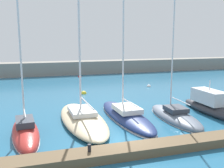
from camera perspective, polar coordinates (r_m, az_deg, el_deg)
name	(u,v)px	position (r m, az deg, el deg)	size (l,w,h in m)	color
ground_plane	(122,144)	(17.58, 2.23, -13.09)	(120.00, 120.00, 0.00)	#236084
dock_pier	(132,151)	(15.99, 4.35, -14.46)	(25.60, 1.50, 0.56)	brown
breakwater_seawall	(62,68)	(50.84, -10.91, 3.48)	(108.00, 3.40, 2.52)	gray
sailboat_red_second	(25,131)	(19.77, -18.60, -9.88)	(2.41, 7.43, 16.13)	#B72D28
sailboat_sand_third	(83,118)	(21.68, -6.53, -7.40)	(3.61, 10.50, 18.50)	beige
sailboat_navy_fourth	(126,114)	(22.60, 3.11, -6.72)	(2.98, 10.35, 18.34)	navy
sailboat_slate_fifth	(175,116)	(23.24, 13.73, -6.81)	(2.70, 7.71, 16.54)	slate
motorboat_charcoal_sixth	(211,106)	(26.05, 21.07, -4.47)	(2.23, 8.20, 3.22)	#2D2D33
mooring_buoy_yellow	(84,94)	(32.85, -6.28, -2.16)	(0.74, 0.74, 0.74)	yellow
mooring_buoy_red	(80,77)	(47.04, -7.15, 1.52)	(0.64, 0.64, 0.64)	red
mooring_buoy_white	(149,87)	(37.82, 8.14, -0.58)	(0.61, 0.61, 0.61)	white
dock_bollard	(89,148)	(15.11, -5.03, -13.90)	(0.20, 0.20, 0.44)	black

